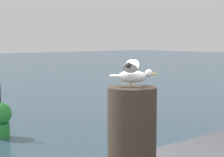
# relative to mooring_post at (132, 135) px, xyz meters

# --- Properties ---
(mooring_post) EXTENTS (0.40, 0.40, 0.78)m
(mooring_post) POSITION_rel_mooring_post_xyz_m (0.00, 0.00, 0.00)
(mooring_post) COLOR #382D23
(mooring_post) RESTS_ON harbor_quay
(seagull) EXTENTS (0.56, 0.55, 0.22)m
(seagull) POSITION_rel_mooring_post_xyz_m (0.00, -0.00, 0.51)
(seagull) COLOR tan
(seagull) RESTS_ON mooring_post
(channel_buoy) EXTENTS (0.56, 0.56, 1.33)m
(channel_buoy) POSITION_rel_mooring_post_xyz_m (1.87, 6.69, -1.16)
(channel_buoy) COLOR green
(channel_buoy) RESTS_ON ground_plane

